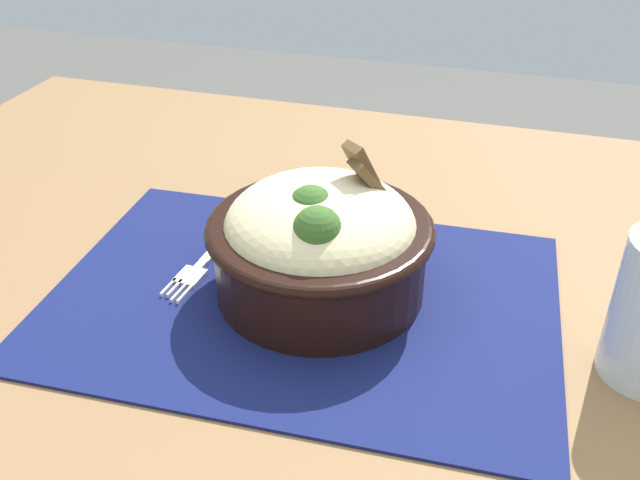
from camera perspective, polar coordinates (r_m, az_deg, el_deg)
The scene contains 4 objects.
table at distance 0.63m, azimuth 1.06°, elevation -12.53°, with size 1.14×0.90×0.77m.
placemat at distance 0.60m, azimuth -1.44°, elevation -4.72°, with size 0.42×0.30×0.00m, color #11194C.
bowl at distance 0.58m, azimuth 0.01°, elevation -0.03°, with size 0.19×0.19×0.13m.
fork at distance 0.64m, azimuth -9.63°, elevation -1.98°, with size 0.02×0.13×0.00m.
Camera 1 is at (-0.12, 0.43, 1.13)m, focal length 39.37 mm.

